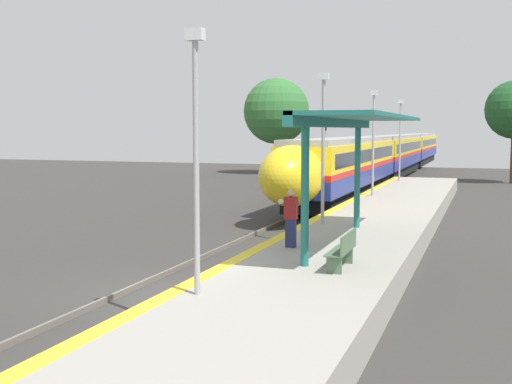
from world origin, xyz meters
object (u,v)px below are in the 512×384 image
Objects in this scene: railway_signal at (324,149)px; platform_bench at (344,249)px; lamppost_near at (196,144)px; lamppost_farthest at (400,134)px; person_waiting at (291,217)px; lamppost_mid at (323,138)px; train at (392,153)px; lamppost_far at (373,136)px.

platform_bench is at bearing -75.17° from railway_signal.
lamppost_farthest is (0.00, 31.48, 0.00)m from lamppost_near.
lamppost_mid reaches higher than person_waiting.
lamppost_farthest is at bearing -79.98° from train.
lamppost_farthest is at bearing 90.00° from lamppost_far.
platform_bench is at bearing 56.15° from lamppost_near.
railway_signal is 0.91× the size of lamppost_farthest.
person_waiting is at bearing -86.78° from lamppost_mid.
lamppost_near is 1.00× the size of lamppost_mid.
person_waiting is 5.29m from lamppost_mid.
lamppost_far is (4.84, -9.33, 0.97)m from railway_signal.
platform_bench is at bearing -85.35° from lamppost_farthest.
railway_signal is at bearing 104.83° from platform_bench.
platform_bench is at bearing -72.12° from lamppost_mid.
lamppost_near and lamppost_mid have the same top height.
person_waiting is at bearing -78.28° from railway_signal.
platform_bench is 0.32× the size of lamppost_farthest.
lamppost_far is (-2.29, 17.58, 2.57)m from platform_bench.
lamppost_mid is 1.00× the size of lamppost_farthest.
lamppost_far and lamppost_farthest have the same top height.
railway_signal is (-7.12, 26.91, 1.60)m from platform_bench.
platform_bench is (4.71, -41.77, -0.81)m from train.
person_waiting is 15.46m from lamppost_far.
lamppost_mid is 1.00× the size of lamppost_far.
platform_bench is 0.32× the size of lamppost_far.
railway_signal is 0.91× the size of lamppost_far.
train is at bearing 96.43° from platform_bench.
train is 39.59m from person_waiting.
train is at bearing 93.99° from lamppost_mid.
lamppost_near reaches higher than person_waiting.
lamppost_mid reaches higher than railway_signal.
lamppost_near is at bearing -123.85° from platform_bench.
railway_signal reaches higher than train.
railway_signal is 10.56m from lamppost_far.
lamppost_mid is at bearing -90.00° from lamppost_far.
lamppost_farthest is at bearing 94.65° from platform_bench.
railway_signal is at bearing 103.72° from lamppost_mid.
lamppost_farthest is (0.00, 10.49, 0.00)m from lamppost_far.
lamppost_mid reaches higher than train.
lamppost_mid is at bearing -90.00° from lamppost_farthest.
train is 45.28m from lamppost_near.
lamppost_far is (0.00, 20.99, 0.00)m from lamppost_near.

